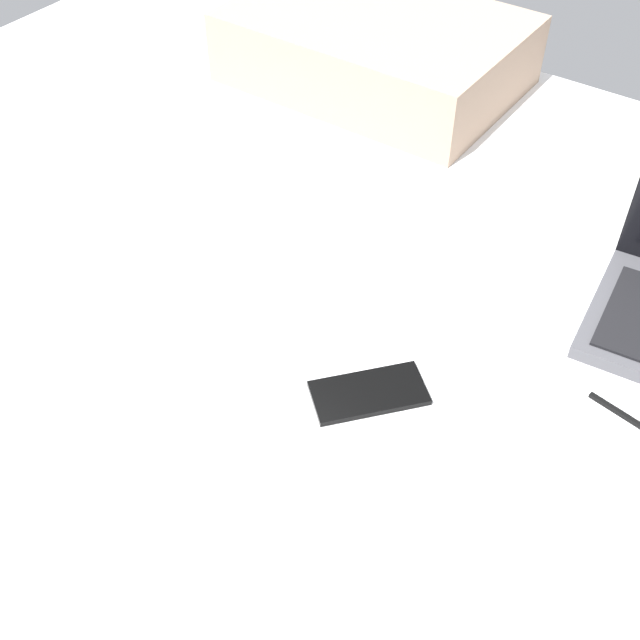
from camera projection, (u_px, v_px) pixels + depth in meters
The scene contains 3 objects.
bed_mattress at pixel (276, 276), 128.29cm from camera, with size 180.00×140.00×18.00cm, color white.
cell_phone at pixel (369, 393), 98.69cm from camera, with size 6.80×14.00×0.80cm, color black.
pillow at pixel (376, 49), 150.38cm from camera, with size 52.00×36.00×13.00cm, color tan.
Camera 1 is at (61.32, -74.47, 94.16)cm, focal length 45.20 mm.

